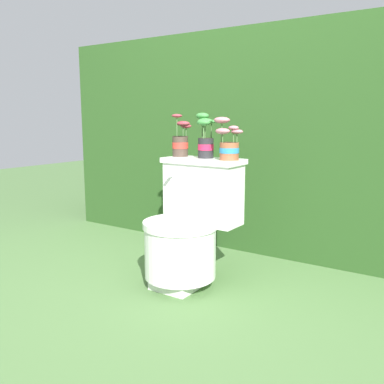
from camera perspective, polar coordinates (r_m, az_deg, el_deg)
ground_plane at (r=2.44m, az=-0.43°, el=-12.85°), size 12.00×12.00×0.00m
hedge_backdrop at (r=3.38m, az=11.87°, el=6.77°), size 3.36×0.98×1.54m
toilet at (r=2.46m, az=-0.36°, el=-4.68°), size 0.48×0.55×0.71m
potted_plant_left at (r=2.63m, az=-1.52°, el=6.77°), size 0.11×0.11×0.26m
potted_plant_midleft at (r=2.52m, az=1.81°, el=7.16°), size 0.13×0.13×0.26m
potted_plant_middle at (r=2.40m, az=4.88°, el=6.37°), size 0.17×0.12×0.24m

